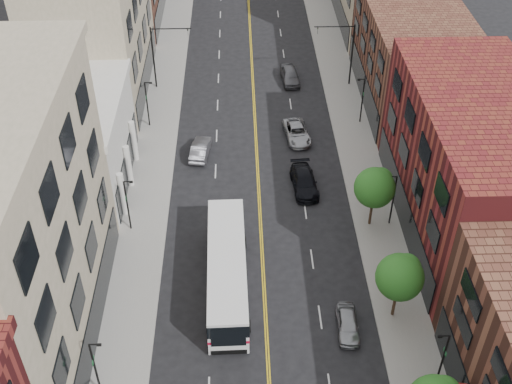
{
  "coord_description": "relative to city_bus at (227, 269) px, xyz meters",
  "views": [
    {
      "loc": [
        -1.64,
        -16.61,
        36.67
      ],
      "look_at": [
        -0.45,
        22.55,
        5.0
      ],
      "focal_mm": 45.0,
      "sensor_mm": 36.0,
      "label": 1
    }
  ],
  "objects": [
    {
      "name": "sidewalk_left",
      "position": [
        -7.22,
        17.81,
        -1.87
      ],
      "size": [
        4.0,
        110.0,
        0.15
      ],
      "primitive_type": "cube",
      "color": "gray",
      "rests_on": "ground"
    },
    {
      "name": "tree_r_3",
      "position": [
        12.17,
        6.88,
        2.18
      ],
      "size": [
        3.4,
        3.4,
        5.59
      ],
      "color": "black",
      "rests_on": "sidewalk_right"
    },
    {
      "name": "bldg_l_far_a",
      "position": [
        -14.22,
        30.81,
        7.05
      ],
      "size": [
        10.0,
        20.0,
        18.0
      ],
      "primitive_type": "cube",
      "color": "gray",
      "rests_on": "ground"
    },
    {
      "name": "lamp_l_1",
      "position": [
        -8.17,
        -9.19,
        1.02
      ],
      "size": [
        0.81,
        0.55,
        5.05
      ],
      "color": "black",
      "rests_on": "sidewalk_left"
    },
    {
      "name": "car_lane_b",
      "position": [
        6.92,
        20.12,
        -1.25
      ],
      "size": [
        2.95,
        5.27,
        1.39
      ],
      "primitive_type": "imported",
      "rotation": [
        0.0,
        0.0,
        0.13
      ],
      "color": "#9C9DA3",
      "rests_on": "ground"
    },
    {
      "name": "car_lane_c",
      "position": [
        7.05,
        31.79,
        -1.15
      ],
      "size": [
        2.25,
        4.83,
        1.6
      ],
      "primitive_type": "imported",
      "rotation": [
        0.0,
        0.0,
        0.08
      ],
      "color": "#4B4B50",
      "rests_on": "ground"
    },
    {
      "name": "lamp_r_2",
      "position": [
        13.74,
        6.81,
        1.02
      ],
      "size": [
        0.81,
        0.55,
        5.05
      ],
      "color": "black",
      "rests_on": "sidewalk_right"
    },
    {
      "name": "city_bus",
      "position": [
        0.0,
        0.0,
        0.0
      ],
      "size": [
        3.34,
        13.08,
        3.35
      ],
      "rotation": [
        0.0,
        0.0,
        0.02
      ],
      "color": "silver",
      "rests_on": "ground"
    },
    {
      "name": "bldg_r_far_a",
      "position": [
        19.78,
        27.81,
        3.05
      ],
      "size": [
        10.0,
        20.0,
        10.0
      ],
      "primitive_type": "cube",
      "color": "#592F23",
      "rests_on": "ground"
    },
    {
      "name": "lamp_l_2",
      "position": [
        -8.17,
        6.81,
        1.02
      ],
      "size": [
        0.81,
        0.55,
        5.05
      ],
      "color": "black",
      "rests_on": "sidewalk_left"
    },
    {
      "name": "signal_mast_right",
      "position": [
        13.05,
        30.81,
        2.7
      ],
      "size": [
        4.49,
        0.18,
        7.2
      ],
      "color": "black",
      "rests_on": "sidewalk_right"
    },
    {
      "name": "car_parked_far",
      "position": [
        8.58,
        -4.44,
        -1.29
      ],
      "size": [
        1.69,
        3.89,
        1.31
      ],
      "primitive_type": "imported",
      "rotation": [
        0.0,
        0.0,
        -0.04
      ],
      "color": "#919398",
      "rests_on": "ground"
    },
    {
      "name": "car_lane_behind",
      "position": [
        -2.72,
        17.46,
        -1.22
      ],
      "size": [
        2.1,
        4.6,
        1.46
      ],
      "primitive_type": "imported",
      "rotation": [
        0.0,
        0.0,
        3.01
      ],
      "color": "#57575D",
      "rests_on": "ground"
    },
    {
      "name": "bldg_l_white",
      "position": [
        -14.22,
        13.81,
        2.05
      ],
      "size": [
        10.0,
        14.0,
        8.0
      ],
      "primitive_type": "cube",
      "color": "silver",
      "rests_on": "ground"
    },
    {
      "name": "sidewalk_right",
      "position": [
        12.78,
        17.81,
        -1.87
      ],
      "size": [
        4.0,
        110.0,
        0.15
      ],
      "primitive_type": "cube",
      "color": "gray",
      "rests_on": "ground"
    },
    {
      "name": "signal_mast_left",
      "position": [
        -7.48,
        30.81,
        2.7
      ],
      "size": [
        4.49,
        0.18,
        7.2
      ],
      "color": "black",
      "rests_on": "sidewalk_left"
    },
    {
      "name": "bldg_r_mid",
      "position": [
        19.78,
        6.81,
        4.05
      ],
      "size": [
        10.0,
        22.0,
        12.0
      ],
      "primitive_type": "cube",
      "color": "maroon",
      "rests_on": "ground"
    },
    {
      "name": "car_lane_a",
      "position": [
        6.93,
        11.96,
        -1.18
      ],
      "size": [
        2.56,
        5.41,
        1.53
      ],
      "primitive_type": "imported",
      "rotation": [
        0.0,
        0.0,
        0.08
      ],
      "color": "black",
      "rests_on": "ground"
    },
    {
      "name": "lamp_r_3",
      "position": [
        13.74,
        22.81,
        1.02
      ],
      "size": [
        0.81,
        0.55,
        5.05
      ],
      "color": "black",
      "rests_on": "sidewalk_right"
    },
    {
      "name": "tree_r_2",
      "position": [
        12.17,
        -3.12,
        2.18
      ],
      "size": [
        3.4,
        3.4,
        5.59
      ],
      "color": "black",
      "rests_on": "sidewalk_right"
    },
    {
      "name": "lamp_l_3",
      "position": [
        -8.17,
        22.81,
        1.02
      ],
      "size": [
        0.81,
        0.55,
        5.05
      ],
      "color": "black",
      "rests_on": "sidewalk_left"
    },
    {
      "name": "lamp_r_1",
      "position": [
        13.74,
        -9.19,
        1.02
      ],
      "size": [
        0.81,
        0.55,
        5.05
      ],
      "color": "black",
      "rests_on": "sidewalk_right"
    }
  ]
}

